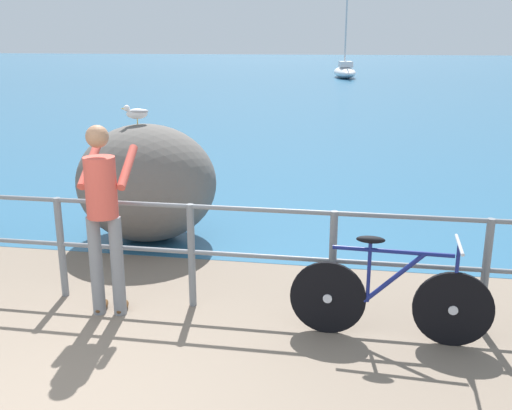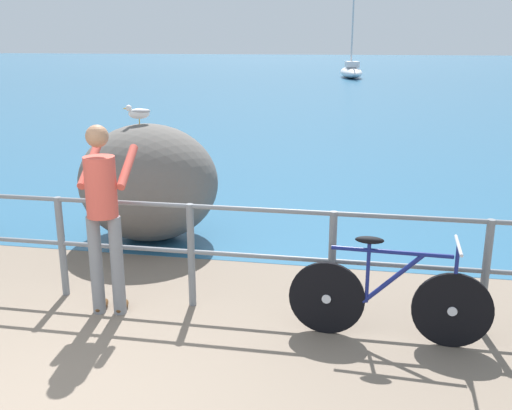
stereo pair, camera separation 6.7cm
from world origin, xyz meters
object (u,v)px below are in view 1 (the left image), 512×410
object	(u,v)px
seagull	(137,113)
person_at_railing	(104,212)
bicycle	(390,297)
breakwater_boulder_main	(147,183)
sailboat	(345,71)

from	to	relation	value
seagull	person_at_railing	bearing A→B (deg)	82.14
bicycle	breakwater_boulder_main	bearing A→B (deg)	146.27
person_at_railing	breakwater_boulder_main	size ratio (longest dim) A/B	1.01
breakwater_boulder_main	seagull	world-z (taller)	seagull
breakwater_boulder_main	bicycle	bearing A→B (deg)	-36.50
seagull	breakwater_boulder_main	bearing A→B (deg)	155.18
person_at_railing	sailboat	size ratio (longest dim) A/B	0.36
person_at_railing	seagull	bearing A→B (deg)	6.43
breakwater_boulder_main	sailboat	bearing A→B (deg)	87.12
breakwater_boulder_main	sailboat	world-z (taller)	sailboat
bicycle	person_at_railing	size ratio (longest dim) A/B	0.95
bicycle	seagull	distance (m)	3.92
bicycle	breakwater_boulder_main	size ratio (longest dim) A/B	0.96
person_at_railing	breakwater_boulder_main	distance (m)	2.14
breakwater_boulder_main	person_at_railing	bearing A→B (deg)	-80.03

